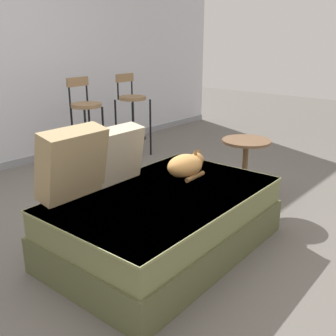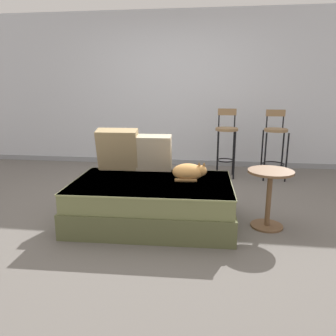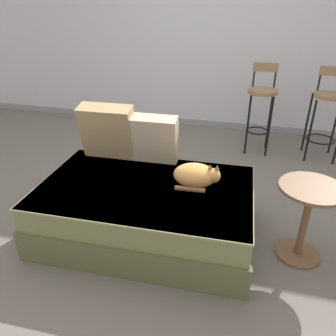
{
  "view_description": "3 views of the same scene",
  "coord_description": "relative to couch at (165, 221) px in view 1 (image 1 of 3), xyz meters",
  "views": [
    {
      "loc": [
        -1.9,
        -2.07,
        1.47
      ],
      "look_at": [
        0.15,
        -0.3,
        0.56
      ],
      "focal_mm": 42.0,
      "sensor_mm": 36.0,
      "label": 1
    },
    {
      "loc": [
        0.58,
        -3.53,
        1.38
      ],
      "look_at": [
        0.15,
        -0.3,
        0.56
      ],
      "focal_mm": 35.0,
      "sensor_mm": 36.0,
      "label": 2
    },
    {
      "loc": [
        0.7,
        -2.41,
        1.7
      ],
      "look_at": [
        0.15,
        -0.3,
        0.56
      ],
      "focal_mm": 35.0,
      "sensor_mm": 36.0,
      "label": 3
    }
  ],
  "objects": [
    {
      "name": "throw_pillow_corner",
      "position": [
        -0.46,
        0.41,
        0.46
      ],
      "size": [
        0.46,
        0.27,
        0.48
      ],
      "color": "tan",
      "rests_on": "couch"
    },
    {
      "name": "bar_stool_near_window",
      "position": [
        0.81,
        1.89,
        0.4
      ],
      "size": [
        0.34,
        0.34,
        1.04
      ],
      "color": "black",
      "rests_on": "ground"
    },
    {
      "name": "cat",
      "position": [
        0.37,
        0.1,
        0.3
      ],
      "size": [
        0.36,
        0.26,
        0.2
      ],
      "color": "tan",
      "rests_on": "couch"
    },
    {
      "name": "throw_pillow_middle",
      "position": [
        -0.05,
        0.42,
        0.43
      ],
      "size": [
        0.4,
        0.22,
        0.42
      ],
      "color": "beige",
      "rests_on": "couch"
    },
    {
      "name": "ground_plane",
      "position": [
        0.0,
        0.4,
        -0.22
      ],
      "size": [
        16.0,
        16.0,
        0.0
      ],
      "primitive_type": "plane",
      "color": "#66605B",
      "rests_on": "ground"
    },
    {
      "name": "side_table",
      "position": [
        1.16,
        0.04,
        0.16
      ],
      "size": [
        0.44,
        0.44,
        0.59
      ],
      "color": "brown",
      "rests_on": "ground"
    },
    {
      "name": "bar_stool_by_doorway",
      "position": [
        1.53,
        1.89,
        0.37
      ],
      "size": [
        0.34,
        0.34,
        1.03
      ],
      "color": "black",
      "rests_on": "ground"
    },
    {
      "name": "couch",
      "position": [
        0.0,
        0.0,
        0.0
      ],
      "size": [
        1.66,
        1.09,
        0.44
      ],
      "color": "brown",
      "rests_on": "ground"
    }
  ]
}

